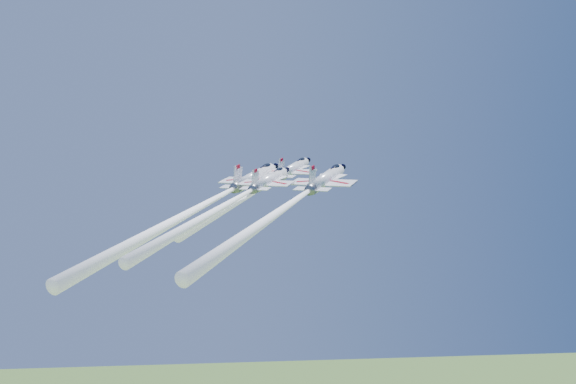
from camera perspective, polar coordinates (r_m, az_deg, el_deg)
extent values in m
cylinder|color=white|center=(110.74, 0.44, 2.07)|extent=(3.63, 5.66, 10.61)
cone|color=white|center=(116.35, 1.65, 2.78)|extent=(2.54, 2.84, 2.52)
cone|color=black|center=(117.67, 1.91, 2.93)|extent=(1.28, 1.43, 1.26)
cone|color=slate|center=(105.63, -0.79, 1.35)|extent=(2.42, 2.52, 1.61)
ellipsoid|color=black|center=(114.24, 1.21, 2.84)|extent=(2.29, 2.78, 1.74)
cube|color=black|center=(113.01, 0.95, 2.80)|extent=(0.68, 0.92, 0.59)
cube|color=white|center=(109.85, 0.23, 1.83)|extent=(9.02, 7.32, 1.92)
cube|color=white|center=(113.03, 0.33, 2.24)|extent=(2.47, 2.83, 1.13)
cube|color=white|center=(112.17, 1.37, 2.21)|extent=(2.47, 2.83, 1.13)
cube|color=white|center=(106.39, -0.60, 1.42)|extent=(4.88, 3.91, 1.02)
cube|color=white|center=(106.30, -0.60, 2.21)|extent=(1.57, 2.57, 3.21)
cube|color=#9F0717|center=(106.28, -0.59, 2.87)|extent=(0.76, 1.06, 0.83)
cube|color=black|center=(110.92, 0.47, 1.67)|extent=(5.12, 7.11, 3.15)
sphere|color=white|center=(105.44, -0.84, 1.33)|extent=(0.90, 0.98, 0.81)
cone|color=white|center=(92.45, -4.68, -0.93)|extent=(6.03, 12.07, 29.27)
cylinder|color=white|center=(106.99, -3.02, 1.30)|extent=(4.32, 6.74, 12.64)
cone|color=white|center=(113.48, -1.35, 2.21)|extent=(3.03, 3.38, 3.00)
cone|color=black|center=(115.01, -0.99, 2.40)|extent=(1.53, 1.70, 1.50)
cone|color=slate|center=(101.11, -4.75, 0.35)|extent=(2.88, 3.00, 1.92)
ellipsoid|color=black|center=(111.02, -1.95, 2.27)|extent=(2.73, 3.31, 2.07)
cube|color=black|center=(109.59, -2.31, 2.22)|extent=(0.81, 1.10, 0.70)
cube|color=white|center=(105.96, -3.31, 0.99)|extent=(10.75, 8.73, 2.29)
cube|color=white|center=(109.71, -3.06, 1.52)|extent=(2.95, 3.38, 1.35)
cube|color=white|center=(108.55, -1.83, 1.48)|extent=(2.95, 3.38, 1.35)
cube|color=white|center=(101.98, -4.48, 0.44)|extent=(5.82, 4.66, 1.22)
cube|color=white|center=(101.84, -4.49, 1.43)|extent=(1.87, 3.06, 3.82)
cube|color=#9F0717|center=(101.80, -4.48, 2.24)|extent=(0.90, 1.27, 0.99)
cube|color=black|center=(107.21, -2.98, 0.80)|extent=(6.11, 8.48, 3.75)
sphere|color=white|center=(100.89, -4.82, 0.31)|extent=(1.07, 1.17, 0.97)
cone|color=white|center=(84.97, -11.07, -3.09)|extent=(7.60, 15.45, 37.96)
cylinder|color=white|center=(99.67, 3.37, 1.17)|extent=(4.19, 6.54, 12.26)
cone|color=white|center=(106.26, 4.72, 2.12)|extent=(2.93, 3.28, 2.91)
cone|color=black|center=(107.81, 5.01, 2.32)|extent=(1.48, 1.65, 1.46)
cone|color=slate|center=(93.66, 1.96, 0.18)|extent=(2.79, 2.91, 1.86)
ellipsoid|color=black|center=(103.77, 4.24, 2.18)|extent=(2.64, 3.21, 2.01)
cube|color=black|center=(102.32, 3.95, 2.12)|extent=(0.79, 1.07, 0.68)
cube|color=white|center=(98.62, 3.13, 0.85)|extent=(10.43, 8.46, 2.22)
cube|color=white|center=(102.28, 3.16, 1.40)|extent=(2.86, 3.27, 1.31)
cube|color=white|center=(101.41, 4.51, 1.36)|extent=(2.86, 3.27, 1.31)
cube|color=white|center=(94.55, 2.18, 0.27)|extent=(5.64, 4.52, 1.18)
cube|color=white|center=(94.42, 2.18, 1.30)|extent=(1.81, 2.97, 3.71)
cube|color=#9F0717|center=(94.38, 2.20, 2.16)|extent=(0.88, 1.23, 0.96)
cube|color=black|center=(99.89, 3.40, 0.65)|extent=(5.92, 8.22, 3.64)
sphere|color=white|center=(93.44, 1.90, 0.14)|extent=(1.04, 1.14, 0.94)
cone|color=white|center=(78.68, -2.66, -3.07)|extent=(6.84, 13.62, 32.89)
cylinder|color=white|center=(100.19, -1.71, 1.08)|extent=(3.56, 5.55, 10.41)
cone|color=white|center=(105.58, -0.30, 1.89)|extent=(2.49, 2.78, 2.47)
cone|color=black|center=(106.84, 0.01, 2.07)|extent=(1.26, 1.40, 1.24)
cone|color=slate|center=(95.29, -3.15, 0.24)|extent=(2.37, 2.47, 1.58)
ellipsoid|color=black|center=(103.54, -0.80, 1.94)|extent=(2.24, 2.72, 1.70)
cube|color=black|center=(102.34, -1.11, 1.89)|extent=(0.67, 0.90, 0.58)
cube|color=white|center=(99.33, -1.95, 0.81)|extent=(8.85, 7.18, 1.89)
cube|color=white|center=(102.42, -1.78, 1.27)|extent=(2.43, 2.78, 1.11)
cube|color=white|center=(101.51, -0.68, 1.24)|extent=(2.43, 2.78, 1.11)
cube|color=white|center=(96.01, -2.93, 0.32)|extent=(4.79, 3.84, 1.00)
cube|color=white|center=(95.90, -2.93, 1.18)|extent=(1.54, 2.52, 3.15)
cube|color=#9F0717|center=(95.86, -2.92, 1.89)|extent=(0.74, 1.04, 0.81)
cube|color=black|center=(100.37, -1.68, 0.64)|extent=(5.03, 6.98, 3.09)
sphere|color=white|center=(95.10, -3.21, 0.21)|extent=(0.88, 0.97, 0.80)
cone|color=white|center=(82.50, -7.92, -2.51)|extent=(6.00, 12.06, 29.34)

